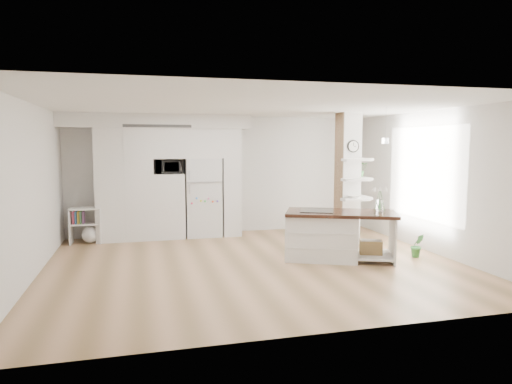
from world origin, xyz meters
TOP-DOWN VIEW (x-y plane):
  - floor at (0.00, 0.00)m, footprint 7.00×6.00m
  - room at (0.00, 0.00)m, footprint 7.04×6.04m
  - cabinet_wall at (-1.45, 2.67)m, footprint 4.00×0.71m
  - refrigerator at (-0.53, 2.68)m, footprint 0.78×0.69m
  - column at (2.38, 1.13)m, footprint 0.69×0.90m
  - window at (3.48, 0.30)m, footprint 0.00×2.40m
  - pendant_light at (1.70, 0.15)m, footprint 0.12×0.12m
  - kitchen_island at (1.37, 0.03)m, footprint 2.13×1.60m
  - bookshelf at (-2.97, 2.50)m, footprint 0.65×0.40m
  - floor_plant_a at (3.00, -0.27)m, footprint 0.27×0.24m
  - floor_plant_b at (3.00, 2.30)m, footprint 0.32×0.32m
  - microwave at (-1.27, 2.62)m, footprint 0.54×0.37m
  - shelf_plant at (2.63, 1.30)m, footprint 0.27×0.23m
  - decor_bowl at (2.30, 0.90)m, footprint 0.22×0.22m

SIDE VIEW (x-z plane):
  - floor at x=0.00m, z-range -0.01..0.01m
  - floor_plant_a at x=3.00m, z-range 0.00..0.44m
  - floor_plant_b at x=3.00m, z-range 0.00..0.48m
  - bookshelf at x=-2.97m, z-range -0.05..0.70m
  - kitchen_island at x=1.37m, z-range -0.26..1.17m
  - refrigerator at x=-0.53m, z-range 0.00..1.75m
  - decor_bowl at x=2.30m, z-range 0.98..1.03m
  - column at x=2.38m, z-range 0.00..2.70m
  - window at x=3.48m, z-range 0.30..2.70m
  - cabinet_wall at x=-1.45m, z-range 0.16..2.86m
  - shelf_plant at x=2.63m, z-range 1.38..1.67m
  - microwave at x=-1.27m, z-range 1.42..1.72m
  - room at x=0.00m, z-range 0.50..3.22m
  - pendant_light at x=1.70m, z-range 2.07..2.17m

